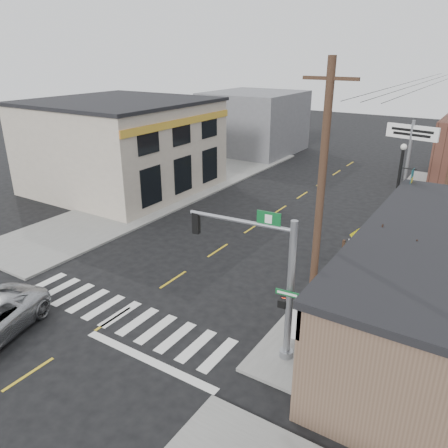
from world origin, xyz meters
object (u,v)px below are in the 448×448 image
Objects in this scene: utility_pole_near at (319,212)px; bare_tree at (399,240)px; dance_center_sign at (410,147)px; guide_sign at (357,267)px; fire_hydrant at (344,294)px; traffic_signal_pole at (274,272)px; lamp_post at (398,192)px.

bare_tree is at bearing 45.94° from utility_pole_near.
dance_center_sign is 1.34× the size of bare_tree.
guide_sign is 2.68m from bare_tree.
guide_sign is at bearing -13.24° from fire_hydrant.
fire_hydrant is at bearing 71.14° from traffic_signal_pole.
lamp_post reaches higher than bare_tree.
dance_center_sign is at bearing 80.89° from traffic_signal_pole.
utility_pole_near is at bearing -134.10° from bare_tree.
bare_tree reaches higher than fire_hydrant.
lamp_post is at bearing 76.20° from traffic_signal_pole.
bare_tree is (1.60, -0.93, 1.94)m from guide_sign.
dance_center_sign is 14.40m from utility_pole_near.
utility_pole_near is at bearing -80.48° from lamp_post.
fire_hydrant is 0.15× the size of bare_tree.
lamp_post is 7.41m from bare_tree.
utility_pole_near reaches higher than traffic_signal_pole.
dance_center_sign reaches higher than lamp_post.
fire_hydrant is 4.15m from bare_tree.
utility_pole_near is (-0.20, -14.40, 0.28)m from dance_center_sign.
traffic_signal_pole is at bearing -130.92° from bare_tree.
lamp_post is (1.71, 10.98, 0.24)m from traffic_signal_pole.
traffic_signal_pole is 7.66× the size of fire_hydrant.
utility_pole_near is at bearing 50.44° from traffic_signal_pole.
fire_hydrant is 0.11× the size of dance_center_sign.
guide_sign is at bearing -76.51° from lamp_post.
bare_tree is (2.07, -1.03, 3.45)m from fire_hydrant.
traffic_signal_pole is 1.85× the size of guide_sign.
traffic_signal_pole is 15.90m from dance_center_sign.
dance_center_sign reaches higher than guide_sign.
utility_pole_near is (-2.30, -2.38, 1.40)m from bare_tree.
dance_center_sign is 0.64× the size of utility_pole_near.
lamp_post is 1.23× the size of bare_tree.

